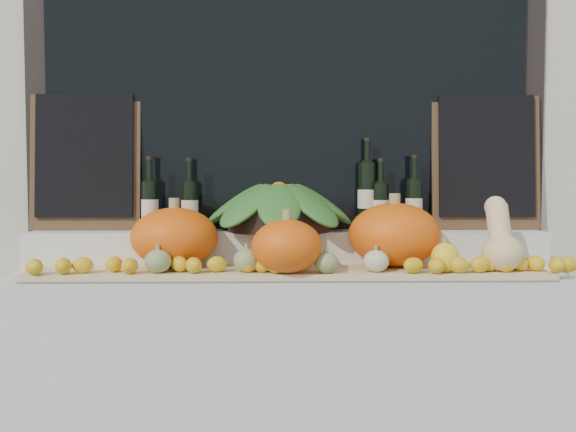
{
  "coord_description": "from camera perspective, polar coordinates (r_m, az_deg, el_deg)",
  "views": [
    {
      "loc": [
        -0.05,
        -1.21,
        1.27
      ],
      "look_at": [
        0.0,
        1.45,
        1.12
      ],
      "focal_mm": 40.0,
      "sensor_mm": 36.0,
      "label": 1
    }
  ],
  "objects": [
    {
      "name": "wine_bottle_near_left",
      "position": [
        2.91,
        -8.73,
        0.88
      ],
      "size": [
        0.08,
        0.08,
        0.33
      ],
      "color": "black",
      "rests_on": "rear_tier"
    },
    {
      "name": "straw_bedding",
      "position": [
        2.63,
        0.02,
        -5.01
      ],
      "size": [
        2.1,
        0.32,
        0.02
      ],
      "primitive_type": "cube",
      "color": "tan",
      "rests_on": "display_sill"
    },
    {
      "name": "wine_bottle_tall",
      "position": [
        2.94,
        7.02,
        1.8
      ],
      "size": [
        0.08,
        0.08,
        0.42
      ],
      "color": "black",
      "rests_on": "rear_tier"
    },
    {
      "name": "pumpkin_left",
      "position": [
        2.73,
        -10.06,
        -1.87
      ],
      "size": [
        0.44,
        0.44,
        0.25
      ],
      "primitive_type": "ellipsoid",
      "rotation": [
        0.0,
        0.0,
        -0.23
      ],
      "color": "#F55F0C",
      "rests_on": "straw_bedding"
    },
    {
      "name": "chalkboard_right",
      "position": [
        3.1,
        17.2,
        4.82
      ],
      "size": [
        0.5,
        0.08,
        0.62
      ],
      "rotation": [
        -0.08,
        0.0,
        0.0
      ],
      "color": "#4C331E",
      "rests_on": "rear_tier"
    },
    {
      "name": "decorative_gourds",
      "position": [
        2.53,
        1.58,
        -3.85
      ],
      "size": [
        1.24,
        0.15,
        0.16
      ],
      "color": "#33601C",
      "rests_on": "straw_bedding"
    },
    {
      "name": "pumpkin_right",
      "position": [
        2.74,
        9.44,
        -1.65
      ],
      "size": [
        0.49,
        0.49,
        0.27
      ],
      "primitive_type": "ellipsoid",
      "rotation": [
        0.0,
        0.0,
        -0.34
      ],
      "color": "#F55F0C",
      "rests_on": "straw_bedding"
    },
    {
      "name": "lemon_heap",
      "position": [
        2.52,
        0.07,
        -4.37
      ],
      "size": [
        2.2,
        0.16,
        0.06
      ],
      "primitive_type": null,
      "color": "gold",
      "rests_on": "straw_bedding"
    },
    {
      "name": "pumpkin_center",
      "position": [
        2.51,
        -0.1,
        -2.69
      ],
      "size": [
        0.29,
        0.29,
        0.21
      ],
      "primitive_type": "ellipsoid",
      "rotation": [
        0.0,
        0.0,
        0.03
      ],
      "color": "#F55F0C",
      "rests_on": "straw_bedding"
    },
    {
      "name": "wine_bottle_near_right",
      "position": [
        2.93,
        8.21,
        0.89
      ],
      "size": [
        0.08,
        0.08,
        0.33
      ],
      "color": "black",
      "rests_on": "rear_tier"
    },
    {
      "name": "display_sill",
      "position": [
        2.86,
        -0.03,
        -13.67
      ],
      "size": [
        2.3,
        0.55,
        0.88
      ],
      "primitive_type": "cube",
      "color": "silver",
      "rests_on": "ground"
    },
    {
      "name": "chalkboard_left",
      "position": [
        3.07,
        -17.6,
        4.83
      ],
      "size": [
        0.5,
        0.08,
        0.62
      ],
      "rotation": [
        -0.08,
        0.0,
        0.0
      ],
      "color": "#4C331E",
      "rests_on": "rear_tier"
    },
    {
      "name": "wine_bottle_far_left",
      "position": [
        2.92,
        -12.18,
        0.92
      ],
      "size": [
        0.08,
        0.08,
        0.34
      ],
      "color": "black",
      "rests_on": "rear_tier"
    },
    {
      "name": "produce_bowl",
      "position": [
        2.87,
        -0.8,
        0.8
      ],
      "size": [
        0.7,
        0.7,
        0.23
      ],
      "color": "black",
      "rests_on": "rear_tier"
    },
    {
      "name": "wine_bottle_far_right",
      "position": [
        2.96,
        11.13,
        1.03
      ],
      "size": [
        0.08,
        0.08,
        0.34
      ],
      "color": "black",
      "rests_on": "rear_tier"
    },
    {
      "name": "rear_tier",
      "position": [
        2.9,
        -0.09,
        -2.91
      ],
      "size": [
        2.3,
        0.25,
        0.16
      ],
      "primitive_type": "cube",
      "color": "silver",
      "rests_on": "display_sill"
    },
    {
      "name": "butternut_squash",
      "position": [
        2.72,
        18.39,
        -2.12
      ],
      "size": [
        0.16,
        0.22,
        0.3
      ],
      "color": "#EECC8C",
      "rests_on": "straw_bedding"
    }
  ]
}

